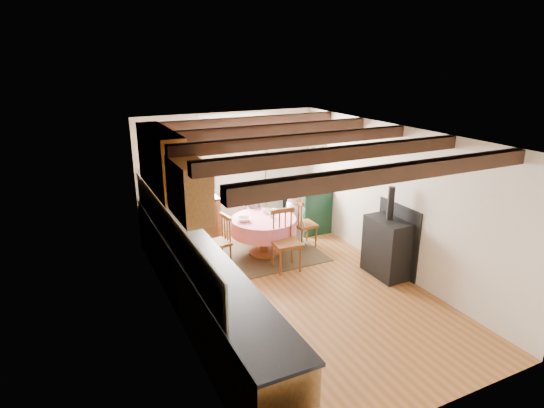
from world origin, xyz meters
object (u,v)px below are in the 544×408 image
aga_range (306,207)px  chair_near (287,241)px  chair_right (305,223)px  cast_iron_stove (388,232)px  child_right (294,216)px  chair_left (218,241)px  child_far (253,215)px  cup (272,215)px  dining_table (264,237)px

aga_range → chair_near: bearing=-129.6°
chair_near → chair_right: size_ratio=1.11×
cast_iron_stove → child_right: size_ratio=1.29×
chair_near → cast_iron_stove: cast_iron_stove is taller
chair_near → chair_right: bearing=47.6°
chair_left → cast_iron_stove: (2.33, -1.52, 0.30)m
cast_iron_stove → child_right: 1.87m
chair_near → child_far: child_far is taller
chair_left → cup: bearing=83.3°
chair_near → cup: size_ratio=10.46×
aga_range → child_right: size_ratio=0.84×
aga_range → child_right: child_right is taller
chair_near → chair_left: 1.16m
child_right → cup: child_right is taller
chair_near → chair_right: chair_near is taller
chair_left → chair_right: (1.72, 0.07, 0.02)m
chair_left → aga_range: size_ratio=0.91×
chair_right → cast_iron_stove: (0.61, -1.59, 0.28)m
dining_table → chair_right: 0.86m
chair_near → child_right: size_ratio=0.89×
aga_range → cup: (-1.21, -0.86, 0.29)m
chair_left → chair_right: size_ratio=0.95×
chair_left → cast_iron_stove: 2.79m
dining_table → child_right: (0.69, 0.14, 0.23)m
chair_left → child_far: child_far is taller
aga_range → chair_right: bearing=-121.9°
aga_range → cast_iron_stove: (0.11, -2.39, 0.30)m
cast_iron_stove → child_right: bearing=114.4°
chair_right → chair_left: bearing=91.0°
chair_near → child_far: size_ratio=0.96×
chair_left → cast_iron_stove: size_ratio=0.59×
chair_near → chair_left: chair_near is taller
aga_range → cup: 1.51m
dining_table → cup: (0.14, -0.03, 0.39)m
aga_range → cast_iron_stove: 2.41m
dining_table → cast_iron_stove: 2.17m
child_far → cast_iron_stove: bearing=138.7°
aga_range → cast_iron_stove: bearing=-87.4°
child_far → chair_left: bearing=51.7°
cast_iron_stove → chair_right: bearing=110.9°
aga_range → chair_left: bearing=-158.5°
chair_near → aga_range: chair_near is taller
dining_table → child_far: 0.66m
child_right → chair_left: bearing=90.8°
chair_near → aga_range: bearing=54.4°
chair_near → cup: (0.05, 0.67, 0.23)m
chair_near → chair_left: (-0.95, 0.66, -0.07)m
aga_range → child_right: (-0.66, -0.69, 0.13)m
dining_table → chair_near: size_ratio=1.12×
chair_right → cup: (-0.71, -0.06, 0.28)m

